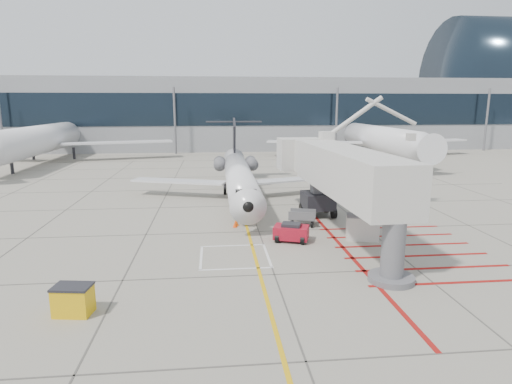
{
  "coord_description": "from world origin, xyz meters",
  "views": [
    {
      "loc": [
        -3.14,
        -25.46,
        9.02
      ],
      "look_at": [
        0.0,
        6.0,
        2.5
      ],
      "focal_mm": 30.0,
      "sensor_mm": 36.0,
      "label": 1
    }
  ],
  "objects": [
    {
      "name": "jet_bridge",
      "position": [
        5.58,
        1.5,
        4.09
      ],
      "size": [
        10.62,
        20.86,
        8.17
      ],
      "primitive_type": null,
      "rotation": [
        0.0,
        0.0,
        0.05
      ],
      "color": "silver",
      "rests_on": "ground_plane"
    },
    {
      "name": "pushback_tug",
      "position": [
        1.93,
        1.6,
        0.66
      ],
      "size": [
        2.59,
        2.07,
        1.32
      ],
      "primitive_type": null,
      "rotation": [
        0.0,
        0.0,
        -0.33
      ],
      "color": "#A61023",
      "rests_on": "ground_plane"
    },
    {
      "name": "bg_aircraft_b",
      "position": [
        -29.53,
        46.0,
        6.49
      ],
      "size": [
        38.93,
        43.26,
        12.98
      ],
      "primitive_type": null,
      "color": "silver",
      "rests_on": "ground_plane"
    },
    {
      "name": "terminal_building",
      "position": [
        10.0,
        70.0,
        7.0
      ],
      "size": [
        180.0,
        28.0,
        14.0
      ],
      "primitive_type": "cube",
      "color": "gray",
      "rests_on": "ground_plane"
    },
    {
      "name": "cone_side",
      "position": [
        -1.65,
        5.25,
        0.23
      ],
      "size": [
        0.33,
        0.33,
        0.46
      ],
      "primitive_type": "cone",
      "color": "#EE460C",
      "rests_on": "ground_plane"
    },
    {
      "name": "spill_bin",
      "position": [
        -9.35,
        -7.51,
        0.67
      ],
      "size": [
        1.68,
        1.25,
        1.34
      ],
      "primitive_type": null,
      "rotation": [
        0.0,
        0.0,
        -0.15
      ],
      "color": "#E3AE0C",
      "rests_on": "ground_plane"
    },
    {
      "name": "ground_plane",
      "position": [
        0.0,
        0.0,
        0.0
      ],
      "size": [
        260.0,
        260.0,
        0.0
      ],
      "primitive_type": "plane",
      "color": "gray",
      "rests_on": "ground"
    },
    {
      "name": "cone_nose",
      "position": [
        -1.55,
        5.72,
        0.27
      ],
      "size": [
        0.39,
        0.39,
        0.55
      ],
      "primitive_type": "cone",
      "color": "#EE540C",
      "rests_on": "ground_plane"
    },
    {
      "name": "terminal_glass_band",
      "position": [
        10.0,
        55.95,
        8.0
      ],
      "size": [
        180.0,
        0.1,
        6.0
      ],
      "primitive_type": "cube",
      "color": "black",
      "rests_on": "ground_plane"
    },
    {
      "name": "bg_aircraft_c",
      "position": [
        24.21,
        46.0,
        6.05
      ],
      "size": [
        36.32,
        40.35,
        12.11
      ],
      "primitive_type": null,
      "color": "silver",
      "rests_on": "ground_plane"
    },
    {
      "name": "ground_power_unit",
      "position": [
        6.8,
        1.52,
        0.84
      ],
      "size": [
        2.38,
        1.75,
        1.68
      ],
      "primitive_type": null,
      "rotation": [
        0.0,
        0.0,
        -0.26
      ],
      "color": "silver",
      "rests_on": "ground_plane"
    },
    {
      "name": "baggage_cart",
      "position": [
        3.43,
        5.23,
        0.61
      ],
      "size": [
        2.23,
        1.77,
        1.23
      ],
      "primitive_type": null,
      "rotation": [
        0.0,
        0.0,
        -0.32
      ],
      "color": "#57585C",
      "rests_on": "ground_plane"
    },
    {
      "name": "regional_jet",
      "position": [
        -0.78,
        12.45,
        3.61
      ],
      "size": [
        22.1,
        27.74,
        7.21
      ],
      "primitive_type": null,
      "rotation": [
        0.0,
        0.0,
        -0.01
      ],
      "color": "silver",
      "rests_on": "ground_plane"
    }
  ]
}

